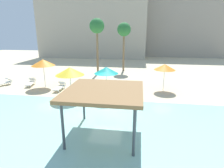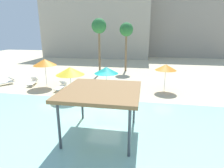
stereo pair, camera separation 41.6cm
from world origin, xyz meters
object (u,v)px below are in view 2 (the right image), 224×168
Objects in this scene: beach_umbrella_teal_1 at (106,70)px; palm_tree_0 at (99,28)px; palm_tree_1 at (126,31)px; beach_umbrella_yellow_3 at (70,71)px; beach_umbrella_orange_4 at (166,67)px; beach_umbrella_orange_0 at (45,62)px; lounge_chair_0 at (61,86)px; lounge_chair_2 at (6,82)px; shade_pavilion at (101,92)px; lounge_chair_1 at (33,82)px.

palm_tree_0 is (-2.86, 9.27, 3.59)m from beach_umbrella_teal_1.
palm_tree_0 reaches higher than palm_tree_1.
beach_umbrella_yellow_3 is 8.87m from beach_umbrella_orange_4.
beach_umbrella_orange_0 is 3.04m from lounge_chair_0.
beach_umbrella_teal_1 is 5.69m from lounge_chair_0.
beach_umbrella_teal_1 is at bearing 108.70° from lounge_chair_2.
beach_umbrella_yellow_3 is 1.40× the size of lounge_chair_2.
lounge_chair_1 is at bearing 138.44° from shade_pavilion.
beach_umbrella_orange_0 is 4.83m from beach_umbrella_yellow_3.
beach_umbrella_orange_0 is 1.53× the size of lounge_chair_0.
shade_pavilion is 15.97m from palm_tree_0.
palm_tree_1 is (5.38, 10.17, 5.34)m from lounge_chair_0.
palm_tree_0 is 1.06× the size of palm_tree_1.
lounge_chair_0 is at bearing -105.75° from palm_tree_0.
palm_tree_1 is at bearing 88.13° from beach_umbrella_teal_1.
palm_tree_1 is (-4.74, 8.80, 3.35)m from beach_umbrella_orange_4.
palm_tree_1 reaches higher than beach_umbrella_orange_4.
beach_umbrella_orange_0 is at bearing -120.61° from palm_tree_0.
beach_umbrella_teal_1 is 0.38× the size of palm_tree_0.
lounge_chair_0 is at bearing 132.67° from beach_umbrella_yellow_3.
beach_umbrella_orange_4 is at bearing 97.84° from lounge_chair_0.
beach_umbrella_orange_4 is at bearing 3.17° from beach_umbrella_orange_0.
beach_umbrella_orange_0 reaches higher than lounge_chair_1.
beach_umbrella_orange_4 is 1.31× the size of lounge_chair_1.
beach_umbrella_orange_0 is 1.46× the size of lounge_chair_1.
shade_pavilion is at bearing -75.89° from palm_tree_0.
beach_umbrella_teal_1 is 9.41m from lounge_chair_1.
beach_umbrella_orange_0 reaches higher than beach_umbrella_yellow_3.
beach_umbrella_yellow_3 is at bearing -171.66° from beach_umbrella_teal_1.
beach_umbrella_orange_4 is 1.34× the size of lounge_chair_2.
shade_pavilion is 2.09× the size of lounge_chair_2.
beach_umbrella_orange_4 is (5.12, 3.07, -0.15)m from beach_umbrella_teal_1.
beach_umbrella_yellow_3 is at bearing -105.46° from palm_tree_1.
palm_tree_1 is (3.25, 2.60, -0.39)m from palm_tree_0.
palm_tree_1 is (12.01, 9.58, 5.34)m from lounge_chair_2.
palm_tree_1 is (9.13, 9.12, 5.34)m from lounge_chair_1.
beach_umbrella_teal_1 reaches higher than lounge_chair_1.
beach_umbrella_orange_0 is 1.49× the size of lounge_chair_2.
shade_pavilion is 5.90m from beach_umbrella_teal_1.
lounge_chair_0 is 6.65m from lounge_chair_2.
beach_umbrella_teal_1 is 1.39× the size of lounge_chair_1.
palm_tree_0 is at bearing 142.17° from beach_umbrella_orange_4.
palm_tree_1 reaches higher than beach_umbrella_teal_1.
beach_umbrella_yellow_3 is at bearing 42.78° from lounge_chair_0.
beach_umbrella_yellow_3 is 9.26m from lounge_chair_2.
lounge_chair_2 is at bearing 168.84° from beach_umbrella_teal_1.
beach_umbrella_orange_4 is 1.37× the size of lounge_chair_0.
beach_umbrella_orange_0 reaches higher than beach_umbrella_teal_1.
beach_umbrella_orange_4 is 14.01m from lounge_chair_1.
beach_umbrella_orange_4 is 10.78m from palm_tree_0.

